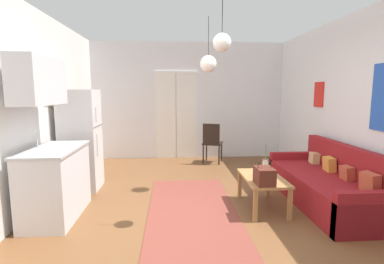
{
  "coord_description": "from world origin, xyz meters",
  "views": [
    {
      "loc": [
        -0.42,
        -3.47,
        1.64
      ],
      "look_at": [
        -0.06,
        1.52,
        0.93
      ],
      "focal_mm": 27.32,
      "sensor_mm": 36.0,
      "label": 1
    }
  ],
  "objects_px": {
    "bamboo_vase": "(265,167)",
    "accent_chair": "(212,141)",
    "pendant_lamp_far": "(208,64)",
    "couch": "(329,185)",
    "handbag": "(264,176)",
    "refrigerator": "(81,140)",
    "coffee_table": "(263,181)",
    "pendant_lamp_near": "(222,42)"
  },
  "relations": [
    {
      "from": "bamboo_vase",
      "to": "accent_chair",
      "type": "xyz_separation_m",
      "value": [
        -0.4,
        2.55,
        -0.06
      ]
    },
    {
      "from": "coffee_table",
      "to": "pendant_lamp_far",
      "type": "distance_m",
      "value": 2.01
    },
    {
      "from": "handbag",
      "to": "accent_chair",
      "type": "relative_size",
      "value": 0.36
    },
    {
      "from": "pendant_lamp_near",
      "to": "pendant_lamp_far",
      "type": "height_order",
      "value": "same"
    },
    {
      "from": "refrigerator",
      "to": "accent_chair",
      "type": "xyz_separation_m",
      "value": [
        2.42,
        1.57,
        -0.32
      ]
    },
    {
      "from": "coffee_table",
      "to": "pendant_lamp_near",
      "type": "height_order",
      "value": "pendant_lamp_near"
    },
    {
      "from": "bamboo_vase",
      "to": "coffee_table",
      "type": "bearing_deg",
      "value": -125.85
    },
    {
      "from": "bamboo_vase",
      "to": "refrigerator",
      "type": "relative_size",
      "value": 0.27
    },
    {
      "from": "refrigerator",
      "to": "accent_chair",
      "type": "bearing_deg",
      "value": 32.86
    },
    {
      "from": "refrigerator",
      "to": "pendant_lamp_far",
      "type": "distance_m",
      "value": 2.45
    },
    {
      "from": "couch",
      "to": "bamboo_vase",
      "type": "relative_size",
      "value": 4.85
    },
    {
      "from": "coffee_table",
      "to": "pendant_lamp_near",
      "type": "xyz_separation_m",
      "value": [
        -0.67,
        -0.41,
        1.81
      ]
    },
    {
      "from": "accent_chair",
      "to": "pendant_lamp_far",
      "type": "xyz_separation_m",
      "value": [
        -0.32,
        -1.75,
        1.56
      ]
    },
    {
      "from": "pendant_lamp_far",
      "to": "handbag",
      "type": "bearing_deg",
      "value": -63.62
    },
    {
      "from": "handbag",
      "to": "couch",
      "type": "bearing_deg",
      "value": 20.8
    },
    {
      "from": "refrigerator",
      "to": "pendant_lamp_far",
      "type": "height_order",
      "value": "pendant_lamp_far"
    },
    {
      "from": "coffee_table",
      "to": "pendant_lamp_near",
      "type": "bearing_deg",
      "value": -148.75
    },
    {
      "from": "pendant_lamp_near",
      "to": "pendant_lamp_far",
      "type": "relative_size",
      "value": 0.82
    },
    {
      "from": "coffee_table",
      "to": "handbag",
      "type": "bearing_deg",
      "value": -105.14
    },
    {
      "from": "bamboo_vase",
      "to": "pendant_lamp_near",
      "type": "distance_m",
      "value": 1.84
    },
    {
      "from": "bamboo_vase",
      "to": "accent_chair",
      "type": "bearing_deg",
      "value": 98.88
    },
    {
      "from": "accent_chair",
      "to": "pendant_lamp_far",
      "type": "distance_m",
      "value": 2.36
    },
    {
      "from": "couch",
      "to": "accent_chair",
      "type": "distance_m",
      "value": 2.87
    },
    {
      "from": "couch",
      "to": "handbag",
      "type": "xyz_separation_m",
      "value": [
        -1.11,
        -0.42,
        0.29
      ]
    },
    {
      "from": "coffee_table",
      "to": "handbag",
      "type": "distance_m",
      "value": 0.37
    },
    {
      "from": "refrigerator",
      "to": "accent_chair",
      "type": "relative_size",
      "value": 1.81
    },
    {
      "from": "accent_chair",
      "to": "couch",
      "type": "bearing_deg",
      "value": 137.78
    },
    {
      "from": "handbag",
      "to": "accent_chair",
      "type": "bearing_deg",
      "value": 95.19
    },
    {
      "from": "refrigerator",
      "to": "pendant_lamp_near",
      "type": "height_order",
      "value": "pendant_lamp_near"
    },
    {
      "from": "couch",
      "to": "handbag",
      "type": "relative_size",
      "value": 6.6
    },
    {
      "from": "coffee_table",
      "to": "pendant_lamp_far",
      "type": "xyz_separation_m",
      "value": [
        -0.67,
        0.87,
        1.68
      ]
    },
    {
      "from": "bamboo_vase",
      "to": "pendant_lamp_far",
      "type": "relative_size",
      "value": 0.52
    },
    {
      "from": "pendant_lamp_near",
      "to": "refrigerator",
      "type": "bearing_deg",
      "value": 145.28
    },
    {
      "from": "accent_chair",
      "to": "handbag",
      "type": "bearing_deg",
      "value": 114.31
    },
    {
      "from": "refrigerator",
      "to": "pendant_lamp_far",
      "type": "relative_size",
      "value": 1.93
    },
    {
      "from": "pendant_lamp_near",
      "to": "handbag",
      "type": "bearing_deg",
      "value": 9.05
    },
    {
      "from": "accent_chair",
      "to": "pendant_lamp_near",
      "type": "height_order",
      "value": "pendant_lamp_near"
    },
    {
      "from": "bamboo_vase",
      "to": "accent_chair",
      "type": "height_order",
      "value": "accent_chair"
    },
    {
      "from": "bamboo_vase",
      "to": "accent_chair",
      "type": "distance_m",
      "value": 2.58
    },
    {
      "from": "handbag",
      "to": "pendant_lamp_near",
      "type": "relative_size",
      "value": 0.47
    },
    {
      "from": "handbag",
      "to": "pendant_lamp_far",
      "type": "bearing_deg",
      "value": 116.38
    },
    {
      "from": "coffee_table",
      "to": "pendant_lamp_far",
      "type": "height_order",
      "value": "pendant_lamp_far"
    }
  ]
}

